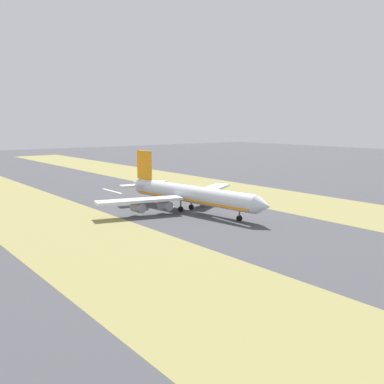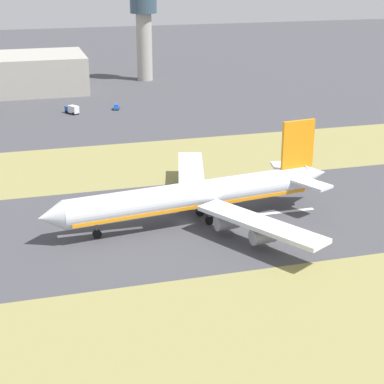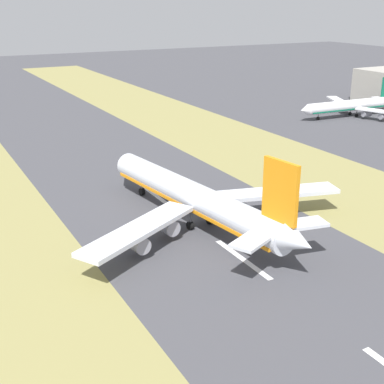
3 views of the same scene
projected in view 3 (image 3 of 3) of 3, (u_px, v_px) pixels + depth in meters
ground_plane at (188, 219)px, 118.04m from camera, size 800.00×800.00×0.00m
grass_median_east at (342, 188)px, 138.06m from camera, size 40.00×600.00×0.01m
centreline_dash_mid at (243, 259)px, 100.01m from camera, size 1.20×18.00×0.01m
centreline_dash_far at (154, 194)px, 133.18m from camera, size 1.20×18.00×0.01m
airplane_main_jet at (197, 199)px, 113.09m from camera, size 63.58×67.14×20.20m
airplane_parked_apron at (353, 105)px, 221.41m from camera, size 50.64×48.30×15.23m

